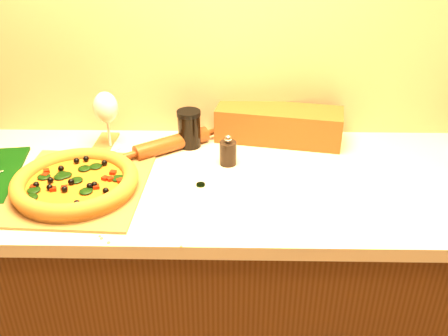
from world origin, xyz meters
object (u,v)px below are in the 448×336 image
pepper_grinder (228,152)px  rolling_pin (172,143)px  wine_glass (106,109)px  dark_jar (189,129)px  pizza (75,182)px  pizza_peel (81,184)px

pepper_grinder → rolling_pin: size_ratio=0.31×
wine_glass → dark_jar: wine_glass is taller
pepper_grinder → dark_jar: 0.18m
dark_jar → rolling_pin: bearing=-148.1°
rolling_pin → dark_jar: (0.06, 0.04, 0.04)m
pizza → rolling_pin: bearing=46.7°
pepper_grinder → wine_glass: size_ratio=0.51×
pizza → pepper_grinder: size_ratio=3.54×
pizza → wine_glass: bearing=82.4°
dark_jar → wine_glass: bearing=-175.9°
pizza_peel → rolling_pin: (0.25, 0.23, 0.02)m
rolling_pin → wine_glass: 0.24m
pepper_grinder → wine_glass: (-0.40, 0.11, 0.10)m
rolling_pin → dark_jar: dark_jar is taller
pizza → dark_jar: bearing=44.4°
pizza_peel → dark_jar: (0.30, 0.26, 0.06)m
pepper_grinder → dark_jar: dark_jar is taller
pizza → dark_jar: dark_jar is taller
pepper_grinder → dark_jar: size_ratio=0.80×
pizza_peel → pizza: pizza is taller
rolling_pin → dark_jar: size_ratio=2.58×
pizza_peel → pepper_grinder: 0.46m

